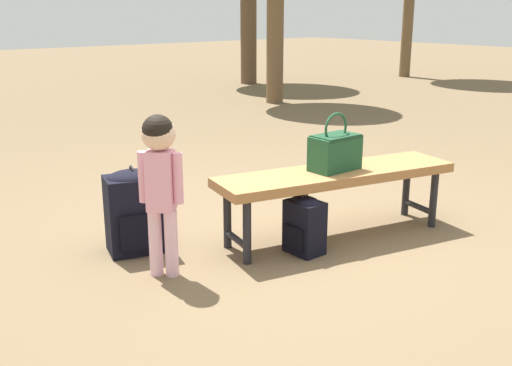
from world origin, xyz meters
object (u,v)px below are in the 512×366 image
(handbag, at_px, (335,151))
(child_standing, at_px, (160,171))
(park_bench, at_px, (336,179))
(backpack_large, at_px, (134,209))
(backpack_small, at_px, (304,223))

(handbag, relative_size, child_standing, 0.40)
(handbag, xyz_separation_m, child_standing, (1.16, -0.17, 0.03))
(park_bench, height_order, handbag, handbag)
(park_bench, relative_size, backpack_large, 3.03)
(handbag, distance_m, backpack_small, 0.52)
(backpack_small, bearing_deg, park_bench, -168.02)
(child_standing, bearing_deg, park_bench, 171.07)
(backpack_small, bearing_deg, backpack_large, -40.91)
(park_bench, bearing_deg, backpack_small, 11.98)
(child_standing, bearing_deg, backpack_large, -96.55)
(backpack_large, bearing_deg, handbag, 151.99)
(park_bench, distance_m, child_standing, 1.21)
(park_bench, xyz_separation_m, child_standing, (1.17, -0.18, 0.21))
(park_bench, height_order, backpack_large, backpack_large)
(park_bench, bearing_deg, handbag, -55.49)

